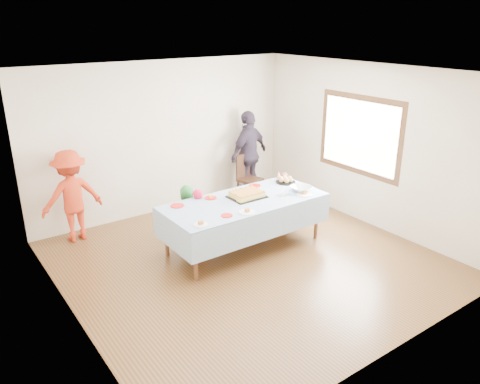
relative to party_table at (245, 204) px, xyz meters
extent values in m
plane|color=#4A2D15|center=(-0.22, -0.39, -0.72)|extent=(5.00, 5.00, 0.00)
cube|color=#C2B59E|center=(-0.22, 2.11, 0.63)|extent=(5.00, 0.04, 2.70)
cube|color=#C2B59E|center=(-0.22, -2.89, 0.63)|extent=(5.00, 0.04, 2.70)
cube|color=#C2B59E|center=(-2.72, -0.39, 0.63)|extent=(0.04, 5.00, 2.70)
cube|color=#C2B59E|center=(2.28, -0.39, 0.63)|extent=(0.04, 5.00, 2.70)
cube|color=white|center=(-0.22, -0.39, 1.98)|extent=(5.00, 5.00, 0.04)
cube|color=#472B16|center=(2.25, -0.19, 0.78)|extent=(0.03, 1.75, 1.35)
cylinder|color=#55331D|center=(-1.12, -0.42, -0.36)|extent=(0.06, 0.06, 0.73)
cylinder|color=#55331D|center=(1.12, -0.42, -0.36)|extent=(0.06, 0.06, 0.73)
cylinder|color=#55331D|center=(-1.12, 0.42, -0.36)|extent=(0.06, 0.06, 0.73)
cylinder|color=#55331D|center=(1.12, 0.42, -0.36)|extent=(0.06, 0.06, 0.73)
cube|color=#55331D|center=(0.00, 0.00, 0.03)|extent=(2.40, 1.00, 0.04)
cube|color=white|center=(0.00, 0.00, 0.05)|extent=(2.50, 1.10, 0.01)
cube|color=black|center=(0.10, 0.08, 0.06)|extent=(0.53, 0.41, 0.02)
cube|color=#E8C158|center=(0.10, 0.08, 0.10)|extent=(0.45, 0.34, 0.07)
cube|color=#AB6627|center=(0.10, 0.08, 0.14)|extent=(0.45, 0.34, 0.01)
cylinder|color=black|center=(1.03, 0.26, 0.06)|extent=(0.33, 0.33, 0.02)
sphere|color=#E0B46D|center=(1.12, 0.26, 0.11)|extent=(0.08, 0.08, 0.08)
sphere|color=#E0B46D|center=(1.08, 0.33, 0.11)|extent=(0.08, 0.08, 0.08)
sphere|color=#E0B46D|center=(0.99, 0.33, 0.11)|extent=(0.08, 0.08, 0.08)
sphere|color=#E0B46D|center=(0.95, 0.26, 0.11)|extent=(0.08, 0.08, 0.08)
sphere|color=#E0B46D|center=(0.99, 0.18, 0.11)|extent=(0.08, 0.08, 0.08)
sphere|color=#E0B46D|center=(1.08, 0.18, 0.11)|extent=(0.08, 0.08, 0.08)
sphere|color=#E0B46D|center=(1.03, 0.26, 0.11)|extent=(0.08, 0.08, 0.08)
imported|color=silver|center=(0.96, -0.20, 0.10)|extent=(0.33, 0.33, 0.08)
cone|color=white|center=(1.01, 0.41, 0.14)|extent=(0.10, 0.10, 0.16)
cylinder|color=red|center=(-0.94, 0.38, 0.06)|extent=(0.20, 0.20, 0.01)
cylinder|color=red|center=(-0.37, 0.37, 0.06)|extent=(0.19, 0.19, 0.01)
cylinder|color=red|center=(0.06, 0.35, 0.06)|extent=(0.17, 0.17, 0.01)
cylinder|color=red|center=(0.51, 0.41, 0.06)|extent=(0.19, 0.19, 0.01)
cylinder|color=red|center=(-0.55, -0.34, 0.06)|extent=(0.16, 0.16, 0.01)
cylinder|color=white|center=(-1.01, -0.39, 0.06)|extent=(0.20, 0.20, 0.01)
cylinder|color=white|center=(-0.25, -0.41, 0.06)|extent=(0.24, 0.24, 0.01)
cylinder|color=white|center=(0.89, -0.35, 0.06)|extent=(0.24, 0.24, 0.01)
cylinder|color=black|center=(1.15, 1.35, -0.52)|extent=(0.03, 0.03, 0.40)
cylinder|color=black|center=(1.47, 1.43, -0.52)|extent=(0.03, 0.03, 0.40)
cylinder|color=black|center=(1.06, 1.67, -0.52)|extent=(0.03, 0.03, 0.40)
cylinder|color=black|center=(1.39, 1.76, -0.52)|extent=(0.03, 0.03, 0.40)
cube|color=black|center=(1.27, 1.55, -0.30)|extent=(0.48, 0.48, 0.05)
cube|color=black|center=(1.22, 1.72, -0.05)|extent=(0.39, 0.14, 0.47)
imported|color=red|center=(-0.53, 0.51, -0.27)|extent=(0.37, 0.29, 0.92)
imported|color=#277633|center=(-0.48, 0.90, -0.30)|extent=(0.42, 0.28, 0.85)
imported|color=#BC6B57|center=(1.17, 0.51, -0.29)|extent=(0.48, 0.41, 0.86)
imported|color=red|center=(-2.03, 1.81, 0.01)|extent=(0.96, 0.57, 1.48)
imported|color=#312837|center=(1.43, 1.81, 0.13)|extent=(1.07, 0.66, 1.71)
camera|label=1|loc=(-3.87, -5.28, 2.62)|focal=35.00mm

